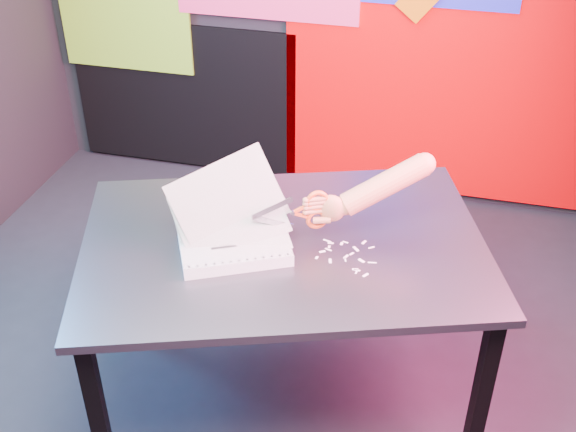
# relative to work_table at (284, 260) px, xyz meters

# --- Properties ---
(room) EXTENTS (3.01, 3.01, 2.71)m
(room) POSITION_rel_work_table_xyz_m (-0.25, 0.14, 0.68)
(room) COLOR black
(room) RESTS_ON ground
(backdrop) EXTENTS (2.88, 0.05, 2.08)m
(backdrop) POSITION_rel_work_table_xyz_m (-0.19, 1.61, 0.28)
(backdrop) COLOR #D60004
(backdrop) RESTS_ON ground
(work_table) EXTENTS (1.56, 1.28, 0.75)m
(work_table) POSITION_rel_work_table_xyz_m (0.00, 0.00, 0.00)
(work_table) COLOR black
(work_table) RESTS_ON ground
(printout_stack) EXTENTS (0.44, 0.38, 0.34)m
(printout_stack) POSITION_rel_work_table_xyz_m (-0.15, -0.08, 0.11)
(printout_stack) COLOR silver
(printout_stack) RESTS_ON work_table
(scissors) EXTENTS (0.23, 0.12, 0.15)m
(scissors) POSITION_rel_work_table_xyz_m (0.09, 0.02, 0.20)
(scissors) COLOR #AEAEB0
(scissors) RESTS_ON printout_stack
(hand_forearm) EXTENTS (0.39, 0.22, 0.21)m
(hand_forearm) POSITION_rel_work_table_xyz_m (0.28, 0.12, 0.26)
(hand_forearm) COLOR #B25D3F
(hand_forearm) RESTS_ON work_table
(paper_clippings) EXTENTS (0.20, 0.20, 0.00)m
(paper_clippings) POSITION_rel_work_table_xyz_m (0.22, -0.02, 0.08)
(paper_clippings) COLOR silver
(paper_clippings) RESTS_ON work_table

